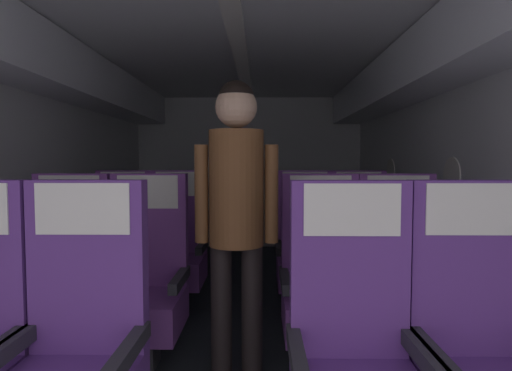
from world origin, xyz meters
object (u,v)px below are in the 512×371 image
at_px(seat_a_right_aisle, 481,358).
at_px(seat_b_left_aisle, 145,285).
at_px(seat_b_right_window, 322,286).
at_px(seat_a_left_aisle, 76,356).
at_px(seat_a_right_window, 355,360).
at_px(flight_attendant, 236,201).
at_px(seat_c_left_window, 120,251).
at_px(seat_c_left_aisle, 176,251).
at_px(seat_b_left_window, 65,284).
at_px(seat_c_right_window, 305,252).
at_px(seat_b_right_aisle, 401,286).
at_px(seat_c_right_aisle, 360,251).

height_order(seat_a_right_aisle, seat_b_left_aisle, same).
distance_m(seat_a_right_aisle, seat_b_right_window, 1.01).
height_order(seat_a_left_aisle, seat_a_right_window, same).
bearing_deg(seat_a_right_window, flight_attendant, 126.22).
height_order(seat_a_right_window, seat_b_left_aisle, same).
relative_size(seat_c_left_window, seat_c_left_aisle, 1.00).
relative_size(seat_a_left_aisle, seat_b_left_window, 1.00).
relative_size(seat_c_right_window, flight_attendant, 0.70).
relative_size(seat_a_left_aisle, flight_attendant, 0.70).
bearing_deg(seat_b_left_aisle, seat_b_right_aisle, -0.10).
distance_m(seat_a_left_aisle, seat_a_right_aisle, 1.51).
bearing_deg(seat_a_right_aisle, flight_attendant, 146.64).
xyz_separation_m(seat_a_left_aisle, seat_b_right_aisle, (1.51, 0.91, 0.00)).
xyz_separation_m(seat_c_right_aisle, flight_attendant, (-0.93, -1.22, 0.52)).
bearing_deg(flight_attendant, seat_c_left_aisle, 136.11).
xyz_separation_m(seat_a_right_window, seat_c_left_aisle, (-1.04, 1.87, 0.00)).
xyz_separation_m(seat_b_right_window, seat_c_left_window, (-1.50, 0.93, 0.00)).
height_order(seat_a_left_aisle, flight_attendant, flight_attendant).
bearing_deg(seat_b_left_window, seat_a_right_window, -31.63).
relative_size(seat_c_left_aisle, seat_c_right_window, 1.00).
bearing_deg(seat_c_right_window, seat_c_left_aisle, 179.16).
height_order(seat_c_left_aisle, seat_c_right_aisle, same).
relative_size(seat_b_right_window, seat_c_right_window, 1.00).
relative_size(seat_a_right_window, flight_attendant, 0.70).
distance_m(seat_a_right_aisle, seat_b_right_aisle, 0.90).
xyz_separation_m(seat_b_right_window, seat_c_right_aisle, (0.45, 0.94, 0.00)).
bearing_deg(seat_c_left_window, seat_c_right_aisle, 0.32).
relative_size(seat_a_left_aisle, seat_a_right_aisle, 1.00).
relative_size(seat_a_right_aisle, seat_b_left_aisle, 1.00).
bearing_deg(seat_b_left_window, seat_c_left_aisle, 63.33).
height_order(seat_a_right_window, seat_b_left_window, same).
bearing_deg(seat_c_right_aisle, seat_c_left_aisle, -179.94).
bearing_deg(seat_c_right_aisle, seat_a_left_aisle, -128.89).
distance_m(seat_a_right_window, seat_b_right_aisle, 1.04).
height_order(seat_c_right_aisle, flight_attendant, flight_attendant).
bearing_deg(seat_b_right_window, seat_c_left_aisle, 137.97).
bearing_deg(flight_attendant, seat_c_right_window, 89.49).
bearing_deg(seat_a_left_aisle, seat_c_left_aisle, 89.99).
xyz_separation_m(seat_a_right_window, seat_c_left_window, (-1.49, 1.86, 0.00)).
relative_size(seat_a_left_aisle, seat_c_left_window, 1.00).
xyz_separation_m(seat_b_left_window, seat_c_left_window, (0.02, 0.93, 0.00)).
bearing_deg(seat_c_left_aisle, seat_b_right_window, -42.03).
bearing_deg(seat_a_left_aisle, seat_b_left_aisle, 89.69).
height_order(seat_b_left_aisle, seat_c_left_window, same).
bearing_deg(seat_c_right_window, seat_c_right_aisle, 2.18).
xyz_separation_m(seat_b_right_window, flight_attendant, (-0.48, -0.28, 0.52)).
xyz_separation_m(seat_b_left_aisle, seat_c_right_aisle, (1.49, 0.94, 0.00)).
distance_m(seat_b_right_window, seat_c_right_window, 0.93).
bearing_deg(seat_c_left_aisle, seat_a_left_aisle, -90.01).
xyz_separation_m(seat_a_right_aisle, seat_a_right_window, (-0.47, -0.02, 0.00)).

